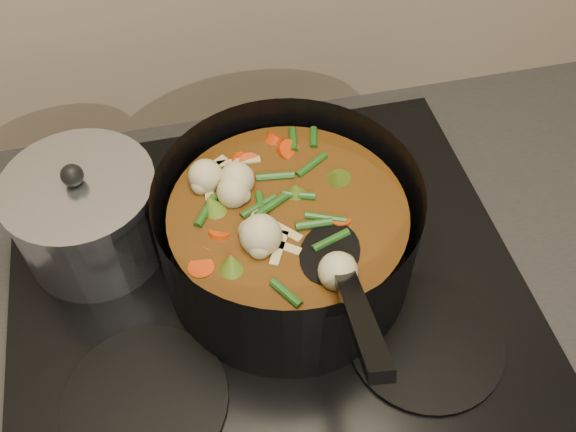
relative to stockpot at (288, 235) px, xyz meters
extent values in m
cube|color=brown|center=(-0.03, 0.00, -0.57)|extent=(2.60, 0.60, 0.86)
cube|color=black|center=(-0.03, 0.00, -0.11)|extent=(2.64, 0.64, 0.05)
cube|color=black|center=(-0.03, 0.00, -0.08)|extent=(0.62, 0.54, 0.02)
cylinder|color=black|center=(-0.19, -0.13, -0.07)|extent=(0.18, 0.18, 0.01)
cylinder|color=black|center=(0.13, -0.13, -0.07)|extent=(0.18, 0.18, 0.01)
cylinder|color=black|center=(-0.19, 0.13, -0.07)|extent=(0.18, 0.18, 0.01)
cylinder|color=black|center=(0.13, 0.13, -0.07)|extent=(0.18, 0.18, 0.01)
cylinder|color=black|center=(0.00, 0.00, 0.01)|extent=(0.38, 0.38, 0.15)
cylinder|color=black|center=(0.00, 0.00, -0.06)|extent=(0.29, 0.29, 0.01)
cylinder|color=#562A0E|center=(0.00, 0.00, -0.01)|extent=(0.27, 0.27, 0.10)
cylinder|color=#E03F0A|center=(0.04, 0.00, 0.04)|extent=(0.03, 0.03, 0.03)
cylinder|color=#E03F0A|center=(0.04, 0.06, 0.04)|extent=(0.04, 0.04, 0.03)
cylinder|color=#E03F0A|center=(-0.04, 0.09, 0.04)|extent=(0.04, 0.04, 0.03)
cylinder|color=#E03F0A|center=(-0.06, 0.01, 0.04)|extent=(0.03, 0.04, 0.03)
cylinder|color=#E03F0A|center=(-0.06, -0.06, 0.04)|extent=(0.04, 0.04, 0.03)
cylinder|color=#E03F0A|center=(0.01, -0.04, 0.04)|extent=(0.04, 0.04, 0.03)
cylinder|color=#E03F0A|center=(0.07, -0.02, 0.04)|extent=(0.04, 0.04, 0.03)
cylinder|color=#E03F0A|center=(0.08, 0.07, 0.04)|extent=(0.04, 0.03, 0.03)
cylinder|color=#E03F0A|center=(-0.01, 0.06, 0.04)|extent=(0.04, 0.04, 0.03)
cylinder|color=#E03F0A|center=(-0.08, 0.04, 0.04)|extent=(0.04, 0.04, 0.03)
sphere|color=beige|center=(0.06, 0.00, 0.05)|extent=(0.04, 0.04, 0.04)
sphere|color=beige|center=(0.00, 0.06, 0.05)|extent=(0.04, 0.04, 0.04)
sphere|color=beige|center=(-0.06, -0.01, 0.05)|extent=(0.04, 0.04, 0.04)
sphere|color=beige|center=(0.01, -0.06, 0.05)|extent=(0.04, 0.04, 0.04)
sphere|color=beige|center=(0.06, 0.01, 0.05)|extent=(0.04, 0.04, 0.04)
cone|color=#53731C|center=(0.01, -0.08, 0.05)|extent=(0.04, 0.04, 0.04)
cone|color=#53731C|center=(0.08, 0.02, 0.05)|extent=(0.04, 0.04, 0.04)
cone|color=#53731C|center=(-0.02, 0.08, 0.05)|extent=(0.04, 0.04, 0.04)
cone|color=#53731C|center=(-0.08, -0.03, 0.05)|extent=(0.04, 0.04, 0.04)
cone|color=#53731C|center=(0.03, -0.08, 0.05)|extent=(0.04, 0.04, 0.04)
cylinder|color=#1C5017|center=(0.03, 0.03, 0.05)|extent=(0.01, 0.04, 0.01)
cylinder|color=#1C5017|center=(-0.01, 0.10, 0.05)|extent=(0.04, 0.03, 0.01)
cylinder|color=#1C5017|center=(-0.07, 0.05, 0.05)|extent=(0.04, 0.02, 0.01)
cylinder|color=#1C5017|center=(-0.06, -0.02, 0.05)|extent=(0.03, 0.04, 0.01)
cylinder|color=#1C5017|center=(-0.02, -0.04, 0.05)|extent=(0.03, 0.04, 0.01)
cylinder|color=#1C5017|center=(0.04, -0.09, 0.05)|extent=(0.04, 0.02, 0.01)
cylinder|color=#1C5017|center=(0.08, -0.02, 0.05)|extent=(0.04, 0.03, 0.01)
cylinder|color=#1C5017|center=(0.05, 0.03, 0.05)|extent=(0.01, 0.04, 0.01)
cylinder|color=#1C5017|center=(0.01, 0.05, 0.05)|extent=(0.04, 0.03, 0.01)
cylinder|color=#1C5017|center=(-0.06, 0.08, 0.05)|extent=(0.04, 0.02, 0.01)
cylinder|color=#1C5017|center=(-0.08, 0.00, 0.05)|extent=(0.03, 0.04, 0.01)
cylinder|color=#1C5017|center=(-0.04, -0.05, 0.05)|extent=(0.03, 0.04, 0.01)
cylinder|color=#1C5017|center=(0.00, -0.04, 0.05)|extent=(0.04, 0.02, 0.01)
cube|color=tan|center=(-0.06, 0.04, 0.05)|extent=(0.04, 0.01, 0.00)
cube|color=tan|center=(-0.06, -0.04, 0.05)|extent=(0.02, 0.04, 0.00)
cube|color=tan|center=(0.03, -0.07, 0.05)|extent=(0.04, 0.03, 0.00)
cube|color=tan|center=(0.07, 0.00, 0.05)|extent=(0.04, 0.04, 0.00)
cube|color=tan|center=(0.02, 0.07, 0.05)|extent=(0.03, 0.04, 0.00)
cube|color=tan|center=(-0.06, 0.04, 0.05)|extent=(0.04, 0.02, 0.00)
cube|color=tan|center=(-0.06, -0.05, 0.05)|extent=(0.01, 0.04, 0.00)
ellipsoid|color=black|center=(0.03, -0.07, 0.04)|extent=(0.10, 0.10, 0.01)
cube|color=black|center=(0.02, -0.17, 0.10)|extent=(0.04, 0.18, 0.11)
cylinder|color=silver|center=(-0.23, 0.09, -0.01)|extent=(0.17, 0.17, 0.11)
cylinder|color=silver|center=(-0.23, 0.09, 0.05)|extent=(0.18, 0.18, 0.01)
sphere|color=black|center=(-0.23, 0.09, 0.07)|extent=(0.03, 0.03, 0.03)
camera|label=1|loc=(-0.10, -0.44, 0.60)|focal=40.00mm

